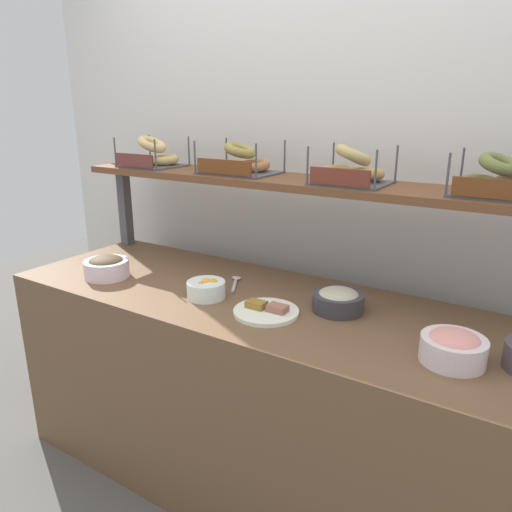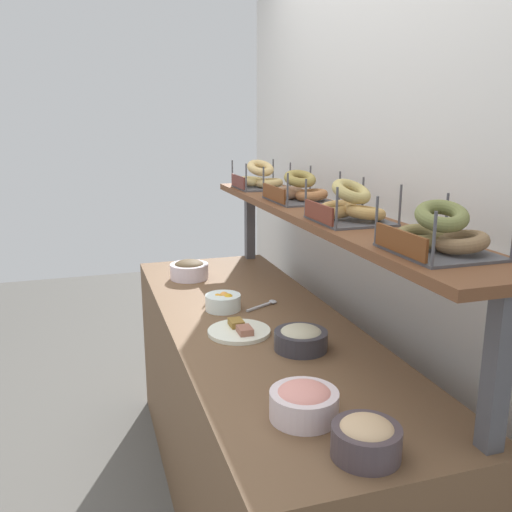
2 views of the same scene
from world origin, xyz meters
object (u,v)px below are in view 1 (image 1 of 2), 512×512
(bowl_fruit_salad, at_px, (206,289))
(serving_plate_white, at_px, (266,311))
(bowl_tuna_salad, at_px, (338,300))
(bagel_basket_poppy, at_px, (498,181))
(bagel_basket_plain, at_px, (152,157))
(serving_spoon_near_plate, at_px, (236,281))
(bagel_basket_everything, at_px, (239,163))
(bowl_chocolate_spread, at_px, (107,267))
(bagel_basket_sesame, at_px, (352,170))
(bowl_lox_spread, at_px, (453,347))

(bowl_fruit_salad, distance_m, serving_plate_white, 0.28)
(bowl_tuna_salad, bearing_deg, bagel_basket_poppy, 25.24)
(bowl_tuna_salad, height_order, bagel_basket_plain, bagel_basket_plain)
(serving_plate_white, relative_size, bagel_basket_poppy, 0.82)
(serving_spoon_near_plate, bearing_deg, serving_plate_white, -36.15)
(bowl_tuna_salad, distance_m, serving_plate_white, 0.26)
(bagel_basket_everything, bearing_deg, serving_plate_white, -45.60)
(bagel_basket_poppy, bearing_deg, bowl_tuna_salad, -154.76)
(bowl_fruit_salad, distance_m, bowl_chocolate_spread, 0.51)
(bowl_chocolate_spread, relative_size, bagel_basket_poppy, 0.66)
(bagel_basket_plain, relative_size, bagel_basket_sesame, 1.06)
(bowl_chocolate_spread, distance_m, bagel_basket_poppy, 1.55)
(bagel_basket_sesame, bearing_deg, bowl_fruit_salad, -140.48)
(bowl_tuna_salad, bearing_deg, serving_plate_white, -141.23)
(bagel_basket_everything, bearing_deg, bowl_tuna_salad, -20.40)
(serving_plate_white, xyz_separation_m, serving_spoon_near_plate, (-0.27, 0.20, -0.00))
(bowl_chocolate_spread, height_order, bagel_basket_plain, bagel_basket_plain)
(bagel_basket_sesame, bearing_deg, bagel_basket_poppy, 1.36)
(bowl_tuna_salad, bearing_deg, bowl_lox_spread, -20.96)
(bowl_chocolate_spread, distance_m, bowl_lox_spread, 1.41)
(bowl_chocolate_spread, height_order, bagel_basket_everything, bagel_basket_everything)
(bowl_chocolate_spread, height_order, bagel_basket_sesame, bagel_basket_sesame)
(bagel_basket_everything, distance_m, bagel_basket_sesame, 0.52)
(bagel_basket_sesame, distance_m, bagel_basket_poppy, 0.49)
(bagel_basket_plain, bearing_deg, serving_spoon_near_plate, -15.07)
(serving_plate_white, relative_size, serving_spoon_near_plate, 1.48)
(bagel_basket_sesame, bearing_deg, serving_spoon_near_plate, -159.13)
(bowl_lox_spread, bearing_deg, bowl_tuna_salad, 159.04)
(bowl_tuna_salad, height_order, serving_spoon_near_plate, bowl_tuna_salad)
(bowl_fruit_salad, relative_size, bagel_basket_everything, 0.47)
(bagel_basket_everything, xyz_separation_m, bagel_basket_poppy, (1.01, -0.01, 0.00))
(bagel_basket_poppy, bearing_deg, serving_spoon_near_plate, -169.33)
(bowl_tuna_salad, distance_m, bagel_basket_poppy, 0.65)
(bowl_chocolate_spread, distance_m, serving_spoon_near_plate, 0.57)
(bowl_fruit_salad, relative_size, bagel_basket_sesame, 0.56)
(bowl_fruit_salad, distance_m, bowl_lox_spread, 0.91)
(bowl_lox_spread, height_order, bagel_basket_poppy, bagel_basket_poppy)
(bowl_fruit_salad, bearing_deg, bagel_basket_plain, 149.27)
(bowl_fruit_salad, height_order, bowl_chocolate_spread, bowl_chocolate_spread)
(bowl_lox_spread, height_order, bagel_basket_everything, bagel_basket_everything)
(bowl_lox_spread, relative_size, bagel_basket_sesame, 0.70)
(serving_plate_white, distance_m, bagel_basket_sesame, 0.61)
(serving_spoon_near_plate, xyz_separation_m, bagel_basket_plain, (-0.59, 0.16, 0.47))
(bowl_lox_spread, bearing_deg, bagel_basket_everything, 159.36)
(bowl_chocolate_spread, bearing_deg, bowl_lox_spread, 1.63)
(bowl_lox_spread, bearing_deg, bowl_fruit_salad, 179.55)
(bowl_tuna_salad, relative_size, bagel_basket_sesame, 0.70)
(bowl_chocolate_spread, bearing_deg, bowl_tuna_salad, 11.62)
(bagel_basket_plain, distance_m, bagel_basket_everything, 0.50)
(bowl_tuna_salad, bearing_deg, bagel_basket_plain, 169.71)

